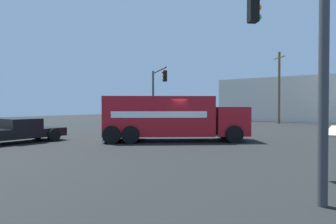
{
  "coord_description": "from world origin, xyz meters",
  "views": [
    {
      "loc": [
        8.88,
        -14.24,
        2.05
      ],
      "look_at": [
        -0.41,
        -0.16,
        1.74
      ],
      "focal_mm": 29.47,
      "sensor_mm": 36.0,
      "label": 1
    }
  ],
  "objects": [
    {
      "name": "utility_pole",
      "position": [
        1.61,
        21.59,
        4.55
      ],
      "size": [
        1.58,
        1.7,
        8.81
      ],
      "color": "brown",
      "rests_on": "ground"
    },
    {
      "name": "traffic_light_secondary",
      "position": [
        -6.71,
        7.43,
        3.8
      ],
      "size": [
        3.75,
        3.14,
        5.72
      ],
      "color": "#38383D",
      "rests_on": "ground"
    },
    {
      "name": "delivery_truck",
      "position": [
        -0.13,
        -0.23,
        1.42
      ],
      "size": [
        8.3,
        7.06,
        2.67
      ],
      "color": "#AD141E",
      "rests_on": "ground"
    },
    {
      "name": "pickup_black",
      "position": [
        -7.01,
        -5.85,
        0.73
      ],
      "size": [
        2.54,
        5.32,
        1.38
      ],
      "color": "black",
      "rests_on": "ground"
    },
    {
      "name": "building_backdrop",
      "position": [
        2.06,
        27.83,
        3.06
      ],
      "size": [
        19.47,
        6.0,
        6.12
      ],
      "primitive_type": "cube",
      "color": "beige",
      "rests_on": "ground"
    },
    {
      "name": "traffic_light_primary",
      "position": [
        7.71,
        -6.92,
        4.05
      ],
      "size": [
        2.54,
        2.87,
        6.23
      ],
      "color": "#38383D",
      "rests_on": "ground"
    },
    {
      "name": "ground_plane",
      "position": [
        0.0,
        0.0,
        0.0
      ],
      "size": [
        100.0,
        100.0,
        0.0
      ],
      "primitive_type": "plane",
      "color": "black"
    }
  ]
}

